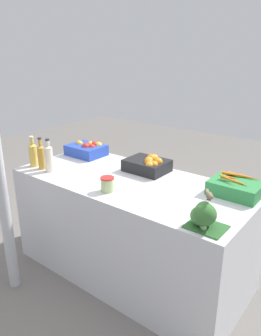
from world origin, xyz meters
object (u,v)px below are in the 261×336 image
juice_bottle_cloudy (49,158)px  carrot_crate (236,187)px  broccoli_pile (204,216)px  pickle_jar (107,184)px  juice_bottle_golden (33,154)px  sparrow_bird (210,196)px  juice_bottle_amber (41,156)px  orange_crate (148,165)px  apple_crate (87,149)px

juice_bottle_cloudy → carrot_crate: bearing=19.9°
broccoli_pile → pickle_jar: size_ratio=2.06×
juice_bottle_golden → sparrow_bird: juice_bottle_golden is taller
juice_bottle_golden → pickle_jar: 0.86m
pickle_jar → juice_bottle_cloudy: bearing=179.2°
broccoli_pile → juice_bottle_cloudy: juice_bottle_cloudy is taller
broccoli_pile → juice_bottle_cloudy: 1.43m
juice_bottle_golden → juice_bottle_amber: juice_bottle_amber is taller
juice_bottle_golden → juice_bottle_cloudy: (0.21, -0.00, 0.01)m
carrot_crate → sparrow_bird: bearing=-85.5°
juice_bottle_amber → juice_bottle_golden: bearing=180.0°
juice_bottle_cloudy → pickle_jar: size_ratio=2.60×
juice_bottle_cloudy → broccoli_pile: bearing=-2.4°
juice_bottle_cloudy → juice_bottle_amber: bearing=180.0°
carrot_crate → sparrow_bird: size_ratio=2.95×
juice_bottle_amber → broccoli_pile: bearing=-2.3°
orange_crate → juice_bottle_amber: 0.90m
apple_crate → juice_bottle_cloudy: 0.52m
juice_bottle_amber → sparrow_bird: size_ratio=2.36×
carrot_crate → juice_bottle_cloudy: juice_bottle_cloudy is taller
pickle_jar → sparrow_bird: size_ratio=0.92×
broccoli_pile → juice_bottle_amber: size_ratio=0.81×
juice_bottle_golden → juice_bottle_amber: size_ratio=0.98×
orange_crate → carrot_crate: 0.75m
broccoli_pile → pickle_jar: bearing=176.2°
carrot_crate → juice_bottle_cloudy: size_ratio=1.23×
apple_crate → juice_bottle_cloudy: size_ratio=1.23×
orange_crate → broccoli_pile: (0.78, -0.56, 0.02)m
juice_bottle_golden → carrot_crate: bearing=17.4°
broccoli_pile → sparrow_bird: size_ratio=1.90×
carrot_crate → broccoli_pile: (0.03, -0.56, 0.03)m
apple_crate → juice_bottle_golden: 0.53m
juice_bottle_cloudy → pickle_jar: juice_bottle_cloudy is taller
apple_crate → orange_crate: bearing=-0.4°
apple_crate → juice_bottle_amber: juice_bottle_amber is taller
apple_crate → pickle_jar: bearing=-35.7°
apple_crate → broccoli_pile: (1.50, -0.57, 0.02)m
carrot_crate → pickle_jar: size_ratio=3.19×
apple_crate → carrot_crate: size_ratio=1.00×
juice_bottle_cloudy → apple_crate: bearing=97.8°
apple_crate → carrot_crate: carrot_crate is taller
juice_bottle_amber → sparrow_bird: 1.54m
apple_crate → juice_bottle_golden: (-0.14, -0.51, 0.05)m
apple_crate → pickle_jar: (0.72, -0.52, -0.00)m
broccoli_pile → juice_bottle_cloudy: bearing=177.6°
carrot_crate → pickle_jar: 0.91m
apple_crate → sparrow_bird: sparrow_bird is taller
juice_bottle_amber → juice_bottle_cloudy: 0.10m
sparrow_bird → broccoli_pile: bearing=-60.0°
apple_crate → carrot_crate: bearing=-0.1°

